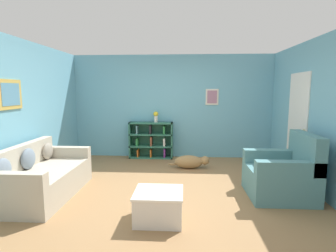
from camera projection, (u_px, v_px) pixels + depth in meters
The scene contains 10 objects.
ground_plane at pixel (167, 187), 4.66m from camera, with size 14.00×14.00×0.00m, color #997047.
wall_back at pixel (172, 107), 6.71m from camera, with size 5.60×0.13×2.60m.
wall_left at pixel (23, 114), 4.64m from camera, with size 0.13×5.00×2.60m.
wall_right at pixel (319, 116), 4.35m from camera, with size 0.16×5.00×2.60m.
couch at pixel (41, 177), 4.26m from camera, with size 0.92×1.75×0.84m.
bookshelf at pixel (151, 140), 6.67m from camera, with size 1.10×0.29×0.92m.
recliner_chair at pixel (283, 175), 4.22m from camera, with size 0.98×0.94×1.04m.
coffee_table at pixel (159, 205), 3.46m from camera, with size 0.64×0.57×0.40m.
dog at pixel (190, 162), 5.79m from camera, with size 0.92×0.26×0.29m.
vase at pixel (156, 116), 6.55m from camera, with size 0.12×0.12×0.27m.
Camera 1 is at (0.29, -4.46, 1.72)m, focal length 28.00 mm.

